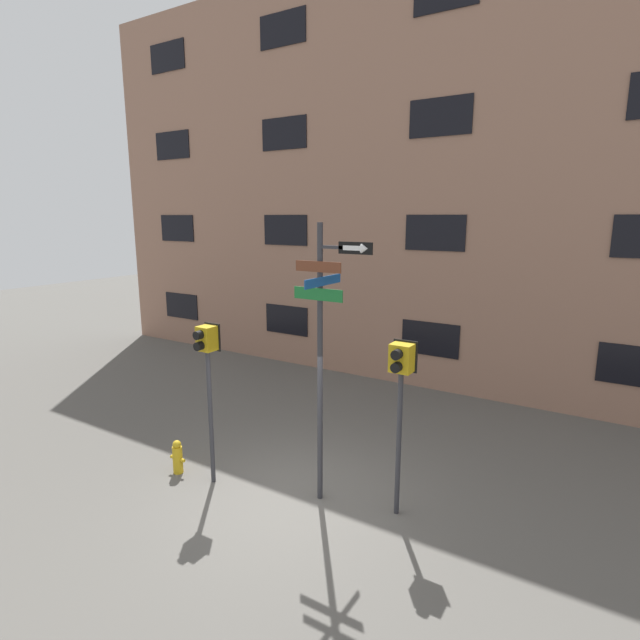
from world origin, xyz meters
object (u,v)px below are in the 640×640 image
Objects in this scene: street_sign_pole at (323,341)px; fire_hydrant at (178,457)px; pedestrian_signal_right at (401,380)px; pedestrian_signal_left at (208,361)px.

fire_hydrant is at bearing -166.22° from street_sign_pole.
pedestrian_signal_right is at bearing 12.91° from street_sign_pole.
pedestrian_signal_left is (-1.98, -0.57, -0.50)m from street_sign_pole.
fire_hydrant is at bearing -166.49° from pedestrian_signal_right.
pedestrian_signal_left is 1.02× the size of pedestrian_signal_right.
pedestrian_signal_right is 4.52m from fire_hydrant.
street_sign_pole reaches higher than fire_hydrant.
pedestrian_signal_left reaches higher than fire_hydrant.
street_sign_pole is 3.75m from fire_hydrant.
street_sign_pole is at bearing 16.01° from pedestrian_signal_left.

